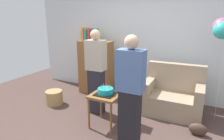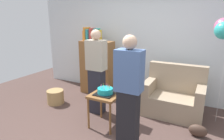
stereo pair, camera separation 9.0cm
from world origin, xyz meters
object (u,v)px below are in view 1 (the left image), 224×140
couch (173,96)px  wicker_basket (54,97)px  handbag (198,129)px  person_holding_cake (130,94)px  person_blowing_candles (96,72)px  bookshelf (95,66)px  side_table (106,99)px  birthday_cake (106,91)px

couch → wicker_basket: size_ratio=3.06×
couch → handbag: couch is taller
person_holding_cake → person_blowing_candles: bearing=-27.9°
couch → bookshelf: bearing=172.3°
person_blowing_candles → wicker_basket: person_blowing_candles is taller
side_table → birthday_cake: (0.00, -0.00, 0.14)m
bookshelf → birthday_cake: 1.58m
couch → person_blowing_candles: (-1.35, -0.64, 0.49)m
bookshelf → wicker_basket: (-0.48, -0.97, -0.54)m
couch → bookshelf: size_ratio=0.68×
couch → birthday_cake: size_ratio=3.44×
couch → birthday_cake: (-0.96, -1.01, 0.30)m
wicker_basket → handbag: 2.90m
bookshelf → wicker_basket: bearing=-116.6°
birthday_cake → handbag: bearing=14.9°
handbag → person_blowing_candles: bearing=-179.4°
bookshelf → person_holding_cake: size_ratio=0.99×
person_blowing_candles → person_holding_cake: bearing=-51.5°
side_table → wicker_basket: bearing=168.3°
person_holding_cake → wicker_basket: 2.22m
birthday_cake → bookshelf: bearing=126.7°
bookshelf → couch: bearing=-7.7°
bookshelf → person_holding_cake: (1.52, -1.64, 0.14)m
wicker_basket → handbag: wicker_basket is taller
wicker_basket → handbag: (2.89, 0.09, -0.05)m
couch → side_table: (-0.96, -1.01, 0.16)m
side_table → person_blowing_candles: (-0.39, 0.37, 0.33)m
birthday_cake → couch: bearing=46.4°
side_table → person_holding_cake: size_ratio=0.36×
person_blowing_candles → person_holding_cake: (0.97, -0.75, 0.00)m
couch → side_table: couch is taller
side_table → handbag: side_table is taller
person_blowing_candles → handbag: (1.86, 0.02, -0.73)m
person_blowing_candles → handbag: 2.00m
handbag → person_holding_cake: bearing=-139.2°
couch → person_holding_cake: size_ratio=0.67×
person_blowing_candles → wicker_basket: bearing=170.0°
wicker_basket → person_blowing_candles: bearing=4.0°
side_table → bookshelf: bearing=126.7°
birthday_cake → person_blowing_candles: person_blowing_candles is taller
bookshelf → person_blowing_candles: size_ratio=0.99×
person_blowing_candles → handbag: person_blowing_candles is taller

